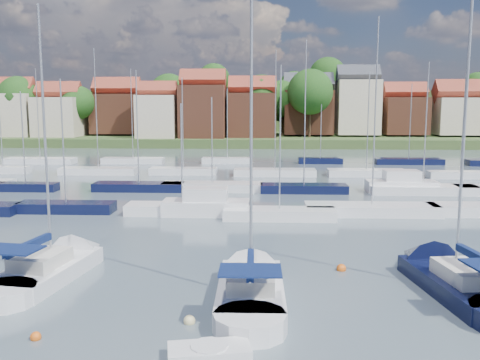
{
  "coord_description": "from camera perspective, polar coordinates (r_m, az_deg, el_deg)",
  "views": [
    {
      "loc": [
        -0.64,
        -22.61,
        9.11
      ],
      "look_at": [
        -2.26,
        14.0,
        3.77
      ],
      "focal_mm": 40.0,
      "sensor_mm": 36.0,
      "label": 1
    }
  ],
  "objects": [
    {
      "name": "buoy_c",
      "position": [
        23.11,
        -5.42,
        -14.97
      ],
      "size": [
        0.49,
        0.49,
        0.49
      ],
      "primitive_type": "sphere",
      "color": "beige",
      "rests_on": "ground"
    },
    {
      "name": "buoy_b",
      "position": [
        23.02,
        -20.95,
        -15.6
      ],
      "size": [
        0.42,
        0.42,
        0.42
      ],
      "primitive_type": "sphere",
      "color": "#D85914",
      "rests_on": "ground"
    },
    {
      "name": "tender",
      "position": [
        20.07,
        -3.3,
        -17.94
      ],
      "size": [
        3.14,
        1.9,
        0.63
      ],
      "rotation": [
        0.0,
        0.0,
        0.19
      ],
      "color": "silver",
      "rests_on": "ground"
    },
    {
      "name": "buoy_d",
      "position": [
        21.39,
        3.51,
        -16.93
      ],
      "size": [
        0.49,
        0.49,
        0.49
      ],
      "primitive_type": "sphere",
      "color": "beige",
      "rests_on": "ground"
    },
    {
      "name": "ground",
      "position": [
        63.27,
        3.08,
        0.0
      ],
      "size": [
        260.0,
        260.0,
        0.0
      ],
      "primitive_type": "plane",
      "color": "#475660",
      "rests_on": "ground"
    },
    {
      "name": "sailboat_left",
      "position": [
        30.93,
        -18.68,
        -8.6
      ],
      "size": [
        4.57,
        11.44,
        15.14
      ],
      "rotation": [
        0.0,
        0.0,
        1.42
      ],
      "color": "silver",
      "rests_on": "ground"
    },
    {
      "name": "far_shore_town",
      "position": [
        155.37,
        3.61,
        6.62
      ],
      "size": [
        212.46,
        90.0,
        22.27
      ],
      "color": "#3F4F27",
      "rests_on": "ground"
    },
    {
      "name": "buoy_e",
      "position": [
        30.13,
        10.75,
        -9.46
      ],
      "size": [
        0.53,
        0.53,
        0.53
      ],
      "primitive_type": "sphere",
      "color": "#D85914",
      "rests_on": "ground"
    },
    {
      "name": "marina_field",
      "position": [
        58.46,
        5.0,
        -0.28
      ],
      "size": [
        79.62,
        41.41,
        15.93
      ],
      "color": "silver",
      "rests_on": "ground"
    },
    {
      "name": "sailboat_navy",
      "position": [
        29.47,
        21.07,
        -9.57
      ],
      "size": [
        4.91,
        12.36,
        16.63
      ],
      "rotation": [
        0.0,
        0.0,
        1.72
      ],
      "color": "black",
      "rests_on": "ground"
    },
    {
      "name": "sailboat_centre",
      "position": [
        26.54,
        1.17,
        -10.97
      ],
      "size": [
        3.17,
        11.37,
        15.4
      ],
      "rotation": [
        0.0,
        0.0,
        1.59
      ],
      "color": "silver",
      "rests_on": "ground"
    }
  ]
}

